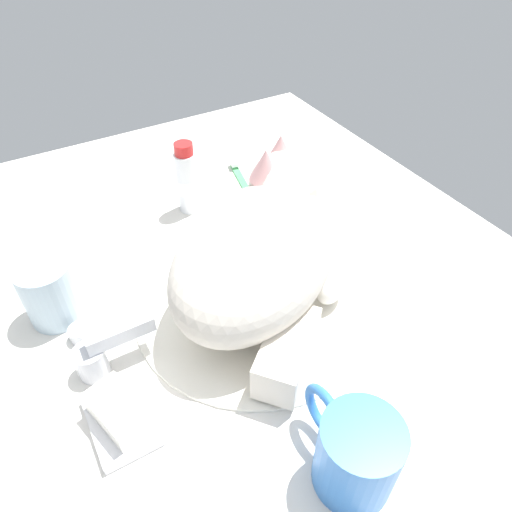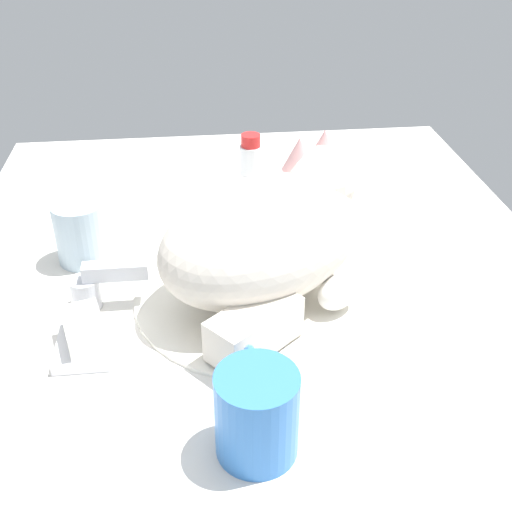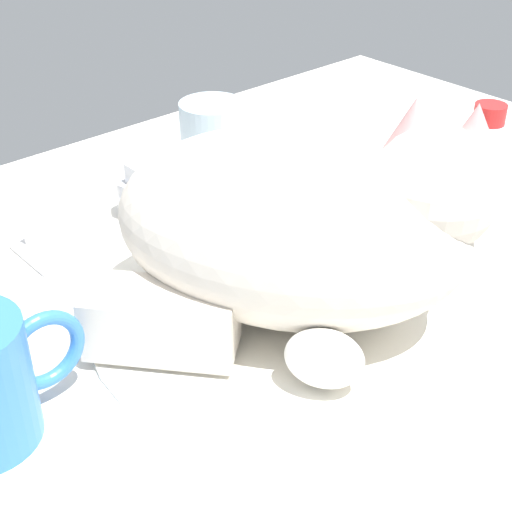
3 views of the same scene
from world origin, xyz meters
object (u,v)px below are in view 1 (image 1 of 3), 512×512
at_px(coffee_mug, 355,453).
at_px(soap_bar, 118,411).
at_px(cat, 261,251).
at_px(rinse_cup, 50,292).
at_px(faucet, 100,355).
at_px(toothbrush, 242,179).
at_px(toothpaste_bottle, 187,180).

bearing_deg(coffee_mug, soap_bar, 47.11).
height_order(cat, rinse_cup, cat).
bearing_deg(faucet, toothbrush, -51.10).
relative_size(coffee_mug, rinse_cup, 1.40).
bearing_deg(cat, soap_bar, 110.75).
relative_size(coffee_mug, toothpaste_bottle, 0.98).
bearing_deg(coffee_mug, toothbrush, -17.37).
height_order(faucet, cat, cat).
distance_m(cat, toothbrush, 0.30).
distance_m(cat, rinse_cup, 0.27).
distance_m(faucet, cat, 0.22).
distance_m(faucet, toothpaste_bottle, 0.32).
bearing_deg(coffee_mug, toothpaste_bottle, -5.34).
distance_m(faucet, coffee_mug, 0.29).
distance_m(faucet, rinse_cup, 0.11).
height_order(cat, toothpaste_bottle, cat).
xyz_separation_m(coffee_mug, rinse_cup, (0.35, 0.20, -0.00)).
distance_m(cat, toothpaste_bottle, 0.23).
bearing_deg(toothpaste_bottle, cat, 179.86).
bearing_deg(rinse_cup, cat, -113.52).
height_order(faucet, coffee_mug, coffee_mug).
bearing_deg(toothpaste_bottle, faucet, 137.82).
relative_size(faucet, rinse_cup, 1.67).
distance_m(soap_bar, toothbrush, 0.48).
relative_size(rinse_cup, soap_bar, 1.22).
distance_m(rinse_cup, soap_bar, 0.19).
xyz_separation_m(soap_bar, toothbrush, (0.34, -0.33, -0.02)).
bearing_deg(soap_bar, coffee_mug, -132.89).
distance_m(coffee_mug, toothbrush, 0.53).
distance_m(coffee_mug, rinse_cup, 0.40).
xyz_separation_m(faucet, cat, (0.00, -0.21, 0.06)).
xyz_separation_m(coffee_mug, toothpaste_bottle, (0.48, -0.04, 0.01)).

